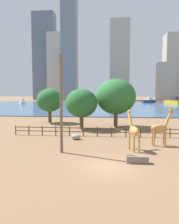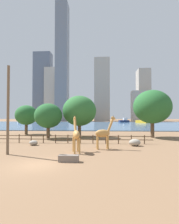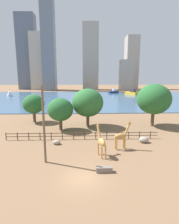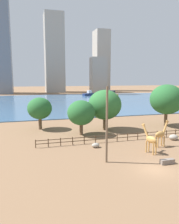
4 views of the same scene
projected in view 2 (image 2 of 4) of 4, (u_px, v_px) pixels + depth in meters
name	position (u px, v px, depth m)	size (l,w,h in m)	color
ground_plane	(91.00, 124.00, 94.34)	(400.00, 400.00, 0.00)	brown
harbor_water	(90.00, 124.00, 91.35)	(180.00, 86.00, 0.20)	#3D6084
giraffe_tall	(76.00, 135.00, 19.73)	(1.28, 3.01, 4.19)	#C18C47
giraffe_companion	(104.00, 133.00, 21.73)	(2.68, 1.07, 4.21)	#C18C47
utility_pole	(8.00, 110.00, 18.69)	(0.28, 0.28, 9.55)	brown
boulder_near_fence	(135.00, 142.00, 24.02)	(1.57, 1.25, 0.94)	gray
boulder_by_pole	(33.00, 143.00, 24.56)	(1.22, 0.93, 0.70)	gray
feeding_trough	(69.00, 158.00, 15.55)	(1.80, 0.60, 0.60)	#72665B
enclosure_fence	(64.00, 138.00, 26.54)	(26.12, 0.14, 1.30)	#4C3826
tree_left_large	(26.00, 115.00, 39.81)	(4.99, 4.99, 6.64)	brown
tree_center_broad	(48.00, 116.00, 32.66)	(5.14, 5.14, 6.51)	brown
tree_right_tall	(79.00, 111.00, 34.95)	(6.71, 6.71, 8.22)	brown
tree_left_small	(152.00, 107.00, 33.78)	(7.23, 7.23, 9.20)	brown
boat_ferry	(124.00, 121.00, 119.56)	(7.56, 5.23, 6.42)	navy
boat_sailboat	(20.00, 122.00, 104.39)	(4.88, 6.38, 5.47)	silver
boat_tug	(143.00, 121.00, 106.02)	(7.29, 8.70, 3.72)	gold
skyline_tower_needle	(43.00, 87.00, 175.16)	(16.98, 11.23, 68.11)	slate
skyline_block_central	(138.00, 106.00, 150.09)	(11.34, 8.82, 26.13)	#ADA89E
skyline_tower_glass	(51.00, 95.00, 168.30)	(10.90, 10.75, 50.88)	#ADA89E
skyline_block_left	(62.00, 62.00, 156.55)	(10.61, 11.94, 106.05)	slate
skyline_block_right	(143.00, 95.00, 171.41)	(11.69, 14.47, 50.26)	#ADA89E
skyline_tower_short	(102.00, 90.00, 165.40)	(14.15, 15.61, 58.44)	#ADA89E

